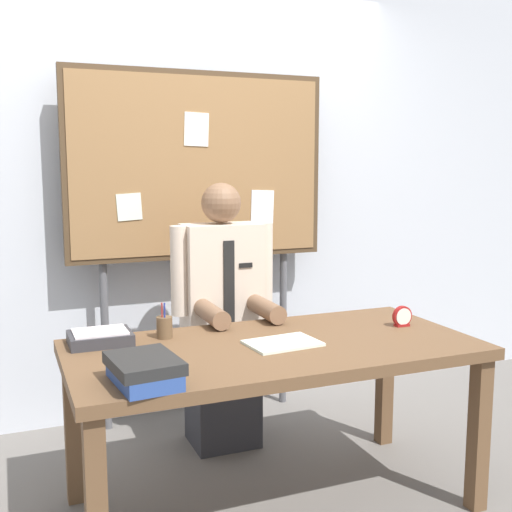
{
  "coord_description": "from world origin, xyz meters",
  "views": [
    {
      "loc": [
        -1.04,
        -2.37,
        1.48
      ],
      "look_at": [
        0.0,
        0.2,
        1.08
      ],
      "focal_mm": 44.33,
      "sensor_mm": 36.0,
      "label": 1
    }
  ],
  "objects_px": {
    "bulletin_board": "(199,171)",
    "paper_tray": "(100,338)",
    "book_stack": "(144,370)",
    "open_notebook": "(283,343)",
    "person": "(223,326)",
    "desk_clock": "(402,317)",
    "desk": "(274,363)",
    "pen_holder": "(164,327)"
  },
  "relations": [
    {
      "from": "desk",
      "to": "pen_holder",
      "type": "relative_size",
      "value": 10.78
    },
    {
      "from": "bulletin_board",
      "to": "book_stack",
      "type": "distance_m",
      "value": 1.62
    },
    {
      "from": "open_notebook",
      "to": "desk_clock",
      "type": "xyz_separation_m",
      "value": [
        0.65,
        0.07,
        0.04
      ]
    },
    {
      "from": "bulletin_board",
      "to": "pen_holder",
      "type": "bearing_deg",
      "value": -117.1
    },
    {
      "from": "bulletin_board",
      "to": "paper_tray",
      "type": "xyz_separation_m",
      "value": [
        -0.68,
        -0.78,
        -0.69
      ]
    },
    {
      "from": "desk",
      "to": "desk_clock",
      "type": "height_order",
      "value": "desk_clock"
    },
    {
      "from": "open_notebook",
      "to": "paper_tray",
      "type": "relative_size",
      "value": 1.15
    },
    {
      "from": "bulletin_board",
      "to": "desk_clock",
      "type": "relative_size",
      "value": 20.58
    },
    {
      "from": "person",
      "to": "open_notebook",
      "type": "height_order",
      "value": "person"
    },
    {
      "from": "person",
      "to": "desk",
      "type": "bearing_deg",
      "value": -90.0
    },
    {
      "from": "person",
      "to": "open_notebook",
      "type": "distance_m",
      "value": 0.69
    },
    {
      "from": "desk_clock",
      "to": "pen_holder",
      "type": "relative_size",
      "value": 0.61
    },
    {
      "from": "book_stack",
      "to": "paper_tray",
      "type": "relative_size",
      "value": 1.22
    },
    {
      "from": "person",
      "to": "paper_tray",
      "type": "bearing_deg",
      "value": -150.4
    },
    {
      "from": "desk_clock",
      "to": "person",
      "type": "bearing_deg",
      "value": 137.61
    },
    {
      "from": "desk",
      "to": "bulletin_board",
      "type": "xyz_separation_m",
      "value": [
        0.0,
        1.06,
        0.8
      ]
    },
    {
      "from": "book_stack",
      "to": "desk_clock",
      "type": "bearing_deg",
      "value": 14.09
    },
    {
      "from": "bulletin_board",
      "to": "person",
      "type": "bearing_deg",
      "value": -90.01
    },
    {
      "from": "pen_holder",
      "to": "desk",
      "type": "bearing_deg",
      "value": -33.21
    },
    {
      "from": "book_stack",
      "to": "paper_tray",
      "type": "xyz_separation_m",
      "value": [
        -0.07,
        0.56,
        -0.02
      ]
    },
    {
      "from": "book_stack",
      "to": "pen_holder",
      "type": "bearing_deg",
      "value": 69.23
    },
    {
      "from": "person",
      "to": "bulletin_board",
      "type": "distance_m",
      "value": 0.89
    },
    {
      "from": "bulletin_board",
      "to": "pen_holder",
      "type": "relative_size",
      "value": 12.46
    },
    {
      "from": "person",
      "to": "desk_clock",
      "type": "bearing_deg",
      "value": -42.39
    },
    {
      "from": "open_notebook",
      "to": "pen_holder",
      "type": "relative_size",
      "value": 1.87
    },
    {
      "from": "desk",
      "to": "person",
      "type": "xyz_separation_m",
      "value": [
        0.0,
        0.67,
        0.0
      ]
    },
    {
      "from": "desk",
      "to": "desk_clock",
      "type": "xyz_separation_m",
      "value": [
        0.68,
        0.05,
        0.12
      ]
    },
    {
      "from": "book_stack",
      "to": "person",
      "type": "bearing_deg",
      "value": 56.97
    },
    {
      "from": "person",
      "to": "desk_clock",
      "type": "relative_size",
      "value": 14.35
    },
    {
      "from": "desk",
      "to": "book_stack",
      "type": "height_order",
      "value": "book_stack"
    },
    {
      "from": "desk",
      "to": "open_notebook",
      "type": "xyz_separation_m",
      "value": [
        0.03,
        -0.02,
        0.09
      ]
    },
    {
      "from": "book_stack",
      "to": "open_notebook",
      "type": "xyz_separation_m",
      "value": [
        0.64,
        0.26,
        -0.04
      ]
    },
    {
      "from": "bulletin_board",
      "to": "paper_tray",
      "type": "bearing_deg",
      "value": -131.04
    },
    {
      "from": "open_notebook",
      "to": "pen_holder",
      "type": "height_order",
      "value": "pen_holder"
    },
    {
      "from": "bulletin_board",
      "to": "book_stack",
      "type": "xyz_separation_m",
      "value": [
        -0.61,
        -1.34,
        -0.67
      ]
    },
    {
      "from": "paper_tray",
      "to": "desk",
      "type": "bearing_deg",
      "value": -22.18
    },
    {
      "from": "bulletin_board",
      "to": "book_stack",
      "type": "relative_size",
      "value": 6.3
    },
    {
      "from": "pen_holder",
      "to": "paper_tray",
      "type": "distance_m",
      "value": 0.28
    },
    {
      "from": "desk",
      "to": "bulletin_board",
      "type": "distance_m",
      "value": 1.33
    },
    {
      "from": "desk",
      "to": "book_stack",
      "type": "relative_size",
      "value": 5.45
    },
    {
      "from": "person",
      "to": "book_stack",
      "type": "bearing_deg",
      "value": -123.03
    },
    {
      "from": "bulletin_board",
      "to": "desk",
      "type": "bearing_deg",
      "value": -90.0
    }
  ]
}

